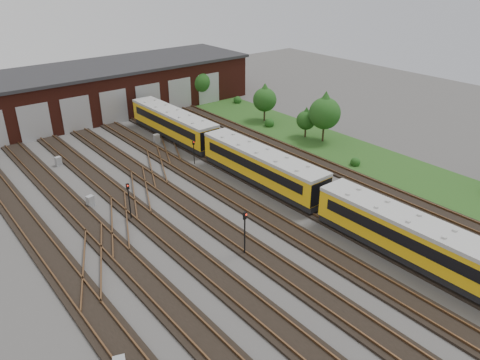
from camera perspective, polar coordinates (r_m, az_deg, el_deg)
ground at (r=36.29m, az=4.17°, el=-7.63°), size 120.00×120.00×0.00m
track_network at (r=36.50m, az=3.35°, el=-7.19°), size 30.40×70.00×0.33m
maintenance_shed at (r=67.48m, az=-19.70°, el=9.86°), size 51.00×12.50×6.35m
grass_verge at (r=54.90m, az=11.77°, el=3.88°), size 8.00×55.00×0.05m
metro_train at (r=44.38m, az=2.67°, el=1.74°), size 2.81×46.97×3.09m
signal_mast_0 at (r=33.65m, az=0.58°, el=-5.87°), size 0.32×0.31×3.58m
signal_mast_1 at (r=39.15m, az=-13.40°, el=-2.06°), size 0.27×0.25×3.37m
signal_mast_2 at (r=49.12m, az=-5.66°, el=3.78°), size 0.23×0.21×2.62m
signal_mast_3 at (r=48.09m, az=-1.66°, el=3.97°), size 0.28×0.27×3.31m
relay_cabinet_1 at (r=52.48m, az=-21.27°, el=2.14°), size 0.64×0.56×0.98m
relay_cabinet_2 at (r=43.01m, az=-17.78°, el=-2.47°), size 0.70×0.63×1.00m
relay_cabinet_3 at (r=55.84m, az=-10.13°, el=4.97°), size 0.69×0.59×1.09m
relay_cabinet_4 at (r=47.21m, az=-0.16°, el=1.46°), size 0.76×0.68×1.06m
tree_0 at (r=70.32m, az=-5.09°, el=12.19°), size 3.41×3.41×5.66m
tree_1 at (r=61.99m, az=3.04°, el=10.09°), size 3.09×3.09×5.12m
tree_2 at (r=55.27m, az=10.32°, el=8.44°), size 3.68×3.68×6.10m
tree_3 at (r=56.75m, az=8.07°, el=7.50°), size 2.30×2.30×3.81m
bush_0 at (r=50.40m, az=13.90°, el=2.27°), size 1.04×1.04×1.04m
bush_1 at (r=60.68m, az=3.60°, el=7.10°), size 1.26×1.26×1.26m
bush_2 at (r=70.79m, az=-0.30°, el=9.84°), size 1.20×1.20×1.20m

